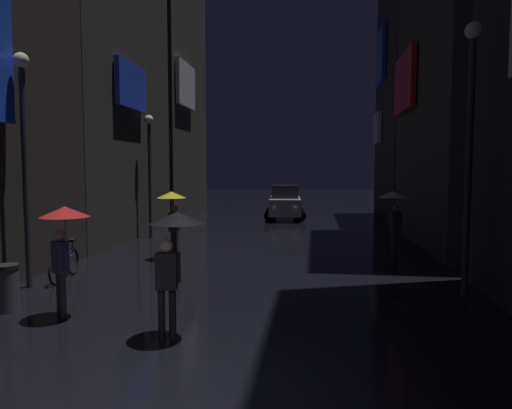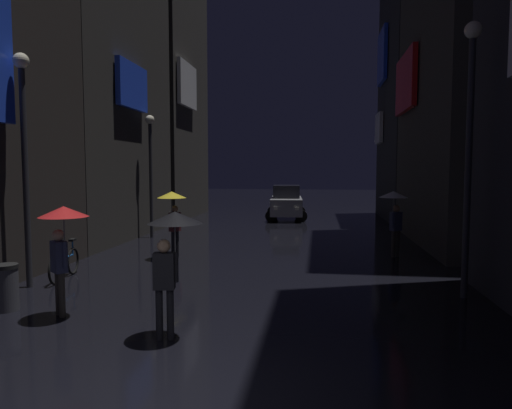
{
  "view_description": "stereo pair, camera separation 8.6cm",
  "coord_description": "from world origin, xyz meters",
  "px_view_note": "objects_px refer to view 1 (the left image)",
  "views": [
    {
      "loc": [
        1.73,
        -4.63,
        2.8
      ],
      "look_at": [
        0.0,
        8.62,
        1.78
      ],
      "focal_mm": 32.0,
      "sensor_mm": 36.0,
      "label": 1
    },
    {
      "loc": [
        1.82,
        -4.61,
        2.8
      ],
      "look_at": [
        0.0,
        8.62,
        1.78
      ],
      "focal_mm": 32.0,
      "sensor_mm": 36.0,
      "label": 2
    }
  ],
  "objects_px": {
    "pedestrian_midstreet_left_black": "(174,239)",
    "streetlamp_right_near": "(470,129)",
    "bicycle_parked_at_storefront": "(65,264)",
    "pedestrian_foreground_left_clear": "(394,205)",
    "trash_bin": "(7,288)",
    "streetlamp_left_near": "(24,142)",
    "car_distant": "(285,203)",
    "streetlamp_left_far": "(150,160)",
    "pedestrian_midstreet_centre_yellow": "(172,206)",
    "pedestrian_far_right_red": "(63,230)"
  },
  "relations": [
    {
      "from": "car_distant",
      "to": "streetlamp_left_far",
      "type": "height_order",
      "value": "streetlamp_left_far"
    },
    {
      "from": "car_distant",
      "to": "streetlamp_left_far",
      "type": "relative_size",
      "value": 0.85
    },
    {
      "from": "pedestrian_midstreet_centre_yellow",
      "to": "pedestrian_foreground_left_clear",
      "type": "relative_size",
      "value": 1.0
    },
    {
      "from": "pedestrian_far_right_red",
      "to": "pedestrian_midstreet_left_black",
      "type": "distance_m",
      "value": 2.52
    },
    {
      "from": "car_distant",
      "to": "streetlamp_left_near",
      "type": "xyz_separation_m",
      "value": [
        -5.03,
        -15.75,
        2.5
      ]
    },
    {
      "from": "pedestrian_midstreet_left_black",
      "to": "bicycle_parked_at_storefront",
      "type": "distance_m",
      "value": 5.58
    },
    {
      "from": "pedestrian_foreground_left_clear",
      "to": "trash_bin",
      "type": "xyz_separation_m",
      "value": [
        -8.5,
        -6.72,
        -1.2
      ]
    },
    {
      "from": "bicycle_parked_at_storefront",
      "to": "pedestrian_foreground_left_clear",
      "type": "bearing_deg",
      "value": 25.07
    },
    {
      "from": "pedestrian_midstreet_centre_yellow",
      "to": "trash_bin",
      "type": "bearing_deg",
      "value": -105.95
    },
    {
      "from": "bicycle_parked_at_storefront",
      "to": "streetlamp_left_near",
      "type": "distance_m",
      "value": 3.19
    },
    {
      "from": "pedestrian_far_right_red",
      "to": "pedestrian_foreground_left_clear",
      "type": "bearing_deg",
      "value": 44.16
    },
    {
      "from": "pedestrian_midstreet_left_black",
      "to": "pedestrian_foreground_left_clear",
      "type": "bearing_deg",
      "value": 58.41
    },
    {
      "from": "pedestrian_midstreet_left_black",
      "to": "streetlamp_right_near",
      "type": "relative_size",
      "value": 0.36
    },
    {
      "from": "pedestrian_midstreet_centre_yellow",
      "to": "streetlamp_right_near",
      "type": "bearing_deg",
      "value": -23.78
    },
    {
      "from": "pedestrian_midstreet_left_black",
      "to": "streetlamp_left_far",
      "type": "relative_size",
      "value": 0.42
    },
    {
      "from": "bicycle_parked_at_storefront",
      "to": "streetlamp_right_near",
      "type": "bearing_deg",
      "value": -2.39
    },
    {
      "from": "pedestrian_foreground_left_clear",
      "to": "trash_bin",
      "type": "distance_m",
      "value": 10.9
    },
    {
      "from": "pedestrian_midstreet_left_black",
      "to": "car_distant",
      "type": "relative_size",
      "value": 0.5
    },
    {
      "from": "pedestrian_midstreet_left_black",
      "to": "streetlamp_left_far",
      "type": "xyz_separation_m",
      "value": [
        -4.45,
        10.83,
        1.5
      ]
    },
    {
      "from": "pedestrian_far_right_red",
      "to": "streetlamp_left_far",
      "type": "distance_m",
      "value": 10.35
    },
    {
      "from": "pedestrian_far_right_red",
      "to": "car_distant",
      "type": "distance_m",
      "value": 17.97
    },
    {
      "from": "pedestrian_midstreet_centre_yellow",
      "to": "bicycle_parked_at_storefront",
      "type": "bearing_deg",
      "value": -122.43
    },
    {
      "from": "pedestrian_midstreet_centre_yellow",
      "to": "pedestrian_midstreet_left_black",
      "type": "height_order",
      "value": "same"
    },
    {
      "from": "pedestrian_foreground_left_clear",
      "to": "pedestrian_midstreet_left_black",
      "type": "bearing_deg",
      "value": -121.59
    },
    {
      "from": "car_distant",
      "to": "pedestrian_midstreet_centre_yellow",
      "type": "bearing_deg",
      "value": -102.93
    },
    {
      "from": "pedestrian_foreground_left_clear",
      "to": "streetlamp_left_near",
      "type": "bearing_deg",
      "value": -151.56
    },
    {
      "from": "pedestrian_midstreet_centre_yellow",
      "to": "pedestrian_foreground_left_clear",
      "type": "xyz_separation_m",
      "value": [
        6.9,
        1.13,
        0.0
      ]
    },
    {
      "from": "bicycle_parked_at_storefront",
      "to": "streetlamp_right_near",
      "type": "height_order",
      "value": "streetlamp_right_near"
    },
    {
      "from": "streetlamp_left_near",
      "to": "pedestrian_midstreet_left_black",
      "type": "bearing_deg",
      "value": -31.73
    },
    {
      "from": "trash_bin",
      "to": "streetlamp_left_near",
      "type": "bearing_deg",
      "value": 111.93
    },
    {
      "from": "streetlamp_left_near",
      "to": "streetlamp_left_far",
      "type": "bearing_deg",
      "value": 90.0
    },
    {
      "from": "car_distant",
      "to": "streetlamp_left_far",
      "type": "distance_m",
      "value": 9.44
    },
    {
      "from": "streetlamp_left_far",
      "to": "trash_bin",
      "type": "xyz_separation_m",
      "value": [
        0.7,
        -9.82,
        -2.7
      ]
    },
    {
      "from": "streetlamp_right_near",
      "to": "pedestrian_foreground_left_clear",
      "type": "bearing_deg",
      "value": 100.03
    },
    {
      "from": "streetlamp_left_far",
      "to": "streetlamp_left_near",
      "type": "distance_m",
      "value": 8.08
    },
    {
      "from": "pedestrian_far_right_red",
      "to": "pedestrian_midstreet_centre_yellow",
      "type": "relative_size",
      "value": 1.0
    },
    {
      "from": "bicycle_parked_at_storefront",
      "to": "trash_bin",
      "type": "height_order",
      "value": "bicycle_parked_at_storefront"
    },
    {
      "from": "bicycle_parked_at_storefront",
      "to": "streetlamp_left_far",
      "type": "relative_size",
      "value": 0.36
    },
    {
      "from": "pedestrian_midstreet_centre_yellow",
      "to": "car_distant",
      "type": "distance_m",
      "value": 12.22
    },
    {
      "from": "pedestrian_midstreet_centre_yellow",
      "to": "pedestrian_far_right_red",
      "type": "bearing_deg",
      "value": -92.4
    },
    {
      "from": "bicycle_parked_at_storefront",
      "to": "car_distant",
      "type": "height_order",
      "value": "car_distant"
    },
    {
      "from": "streetlamp_left_near",
      "to": "car_distant",
      "type": "bearing_deg",
      "value": 72.29
    },
    {
      "from": "pedestrian_midstreet_left_black",
      "to": "trash_bin",
      "type": "xyz_separation_m",
      "value": [
        -3.75,
        1.01,
        -1.2
      ]
    },
    {
      "from": "pedestrian_far_right_red",
      "to": "pedestrian_midstreet_centre_yellow",
      "type": "height_order",
      "value": "same"
    },
    {
      "from": "pedestrian_foreground_left_clear",
      "to": "streetlamp_left_far",
      "type": "distance_m",
      "value": 9.82
    },
    {
      "from": "pedestrian_midstreet_centre_yellow",
      "to": "streetlamp_left_near",
      "type": "distance_m",
      "value": 4.82
    },
    {
      "from": "pedestrian_far_right_red",
      "to": "streetlamp_right_near",
      "type": "bearing_deg",
      "value": 16.94
    },
    {
      "from": "pedestrian_far_right_red",
      "to": "pedestrian_midstreet_left_black",
      "type": "relative_size",
      "value": 1.0
    },
    {
      "from": "streetlamp_right_near",
      "to": "streetlamp_left_near",
      "type": "relative_size",
      "value": 1.08
    },
    {
      "from": "pedestrian_midstreet_centre_yellow",
      "to": "car_distant",
      "type": "xyz_separation_m",
      "value": [
        2.73,
        11.89,
        -0.74
      ]
    }
  ]
}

